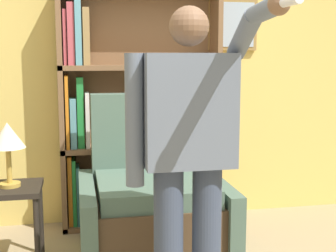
# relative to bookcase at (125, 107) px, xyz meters

# --- Properties ---
(wall_back) EXTENTS (8.00, 0.11, 2.80)m
(wall_back) POSITION_rel_bookcase_xyz_m (0.30, 0.16, 0.41)
(wall_back) COLOR #E0C160
(wall_back) RESTS_ON ground_plane
(bookcase) EXTENTS (1.31, 0.28, 1.98)m
(bookcase) POSITION_rel_bookcase_xyz_m (0.00, 0.00, 0.00)
(bookcase) COLOR brown
(bookcase) RESTS_ON ground_plane
(armchair) EXTENTS (1.00, 0.94, 1.14)m
(armchair) POSITION_rel_bookcase_xyz_m (0.11, -0.69, -0.63)
(armchair) COLOR #4C3823
(armchair) RESTS_ON ground_plane
(person_standing) EXTENTS (0.59, 0.78, 1.65)m
(person_standing) POSITION_rel_bookcase_xyz_m (0.15, -1.61, -0.05)
(person_standing) COLOR #384256
(person_standing) RESTS_ON ground_plane
(side_table) EXTENTS (0.40, 0.40, 0.56)m
(side_table) POSITION_rel_bookcase_xyz_m (-0.84, -0.68, -0.54)
(side_table) COLOR black
(side_table) RESTS_ON ground_plane
(table_lamp) EXTENTS (0.23, 0.23, 0.43)m
(table_lamp) POSITION_rel_bookcase_xyz_m (-0.84, -0.68, -0.12)
(table_lamp) COLOR gold
(table_lamp) RESTS_ON side_table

